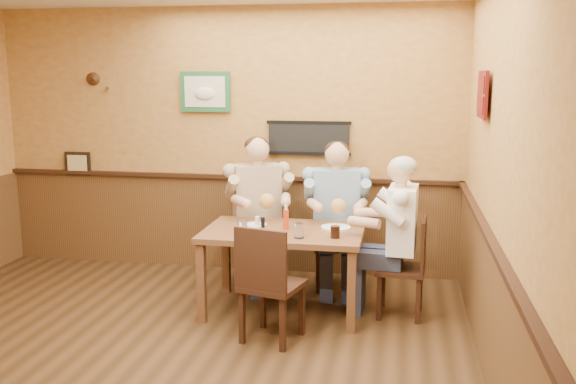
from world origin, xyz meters
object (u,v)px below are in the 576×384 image
diner_tan_shirt (257,219)px  salt_shaker (257,222)px  chair_right_end (401,267)px  hot_sauce_bottle (286,218)px  diner_white_elder (402,246)px  cola_tumbler (335,232)px  chair_back_left (257,238)px  diner_blue_polo (336,223)px  chair_back_right (336,243)px  water_glass_left (242,228)px  water_glass_mid (299,231)px  chair_near_side (272,282)px  dining_table (283,240)px  pepper_shaker (263,222)px

diner_tan_shirt → salt_shaker: size_ratio=13.74×
chair_right_end → salt_shaker: size_ratio=9.08×
chair_right_end → hot_sauce_bottle: bearing=-82.7°
diner_white_elder → cola_tumbler: (-0.55, -0.28, 0.17)m
chair_back_left → diner_blue_polo: bearing=-24.2°
chair_right_end → diner_white_elder: (-0.00, 0.00, 0.19)m
diner_blue_polo → chair_back_right: bearing=0.0°
chair_back_left → salt_shaker: size_ratio=9.61×
diner_tan_shirt → water_glass_left: 0.98m
diner_tan_shirt → salt_shaker: diner_tan_shirt is taller
chair_back_left → cola_tumbler: (0.88, -0.90, 0.33)m
chair_right_end → water_glass_left: 1.43m
water_glass_left → water_glass_mid: bearing=0.6°
chair_right_end → chair_back_right: bearing=-130.4°
chair_near_side → diner_white_elder: diner_white_elder is taller
chair_right_end → diner_tan_shirt: size_ratio=0.66×
dining_table → cola_tumbler: bearing=-22.9°
dining_table → chair_near_side: 0.67m
diner_blue_polo → water_glass_left: diner_blue_polo is taller
dining_table → chair_right_end: size_ratio=1.57×
diner_tan_shirt → water_glass_mid: diner_tan_shirt is taller
diner_blue_polo → pepper_shaker: size_ratio=14.39×
diner_tan_shirt → salt_shaker: bearing=-101.4°
chair_back_right → diner_tan_shirt: diner_tan_shirt is taller
chair_near_side → salt_shaker: bearing=-53.1°
diner_white_elder → hot_sauce_bottle: bearing=-82.7°
diner_white_elder → chair_back_right: bearing=-130.4°
dining_table → hot_sauce_bottle: size_ratio=7.04×
water_glass_mid → pepper_shaker: bearing=140.9°
diner_blue_polo → cola_tumbler: bearing=-93.0°
chair_right_end → diner_blue_polo: size_ratio=0.67×
water_glass_left → diner_blue_polo: bearing=54.1°
water_glass_left → water_glass_mid: size_ratio=1.04×
salt_shaker → diner_white_elder: bearing=0.7°
diner_white_elder → chair_near_side: bearing=-50.4°
cola_tumbler → chair_back_right: bearing=95.6°
hot_sauce_bottle → diner_white_elder: bearing=3.0°
diner_tan_shirt → pepper_shaker: size_ratio=14.69×
dining_table → chair_right_end: chair_right_end is taller
chair_back_left → diner_tan_shirt: (-0.00, 0.00, 0.20)m
dining_table → cola_tumbler: (0.48, -0.20, 0.14)m
diner_blue_polo → pepper_shaker: (-0.59, -0.65, 0.14)m
chair_near_side → diner_blue_polo: (0.36, 1.34, 0.18)m
chair_back_left → pepper_shaker: (0.20, -0.65, 0.32)m
chair_back_left → chair_right_end: chair_back_left is taller
dining_table → chair_back_right: (0.39, 0.70, -0.20)m
water_glass_mid → hot_sauce_bottle: 0.32m
water_glass_mid → cola_tumbler: (0.30, 0.05, -0.01)m
chair_near_side → hot_sauce_bottle: bearing=-74.1°
diner_tan_shirt → dining_table: bearing=-84.8°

